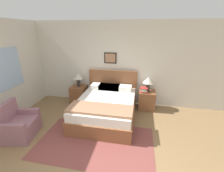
# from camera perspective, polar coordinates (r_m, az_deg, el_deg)

# --- Properties ---
(wall_back) EXTENTS (7.81, 0.09, 2.60)m
(wall_back) POSITION_cam_1_polar(r_m,az_deg,el_deg) (4.78, 2.48, 8.24)
(wall_back) COLOR beige
(wall_back) RESTS_ON ground_plane
(wall_left) EXTENTS (0.08, 5.49, 2.60)m
(wall_left) POSITION_cam_1_polar(r_m,az_deg,el_deg) (4.69, -36.45, 3.97)
(wall_left) COLOR beige
(wall_left) RESTS_ON ground_plane
(area_rug_main) EXTENTS (2.51, 1.46, 0.01)m
(area_rug_main) POSITION_cam_1_polar(r_m,az_deg,el_deg) (3.54, -6.36, -20.51)
(area_rug_main) COLOR brown
(area_rug_main) RESTS_ON ground_plane
(bed) EXTENTS (1.55, 1.96, 1.13)m
(bed) POSITION_cam_1_polar(r_m,az_deg,el_deg) (4.20, -2.15, -7.83)
(bed) COLOR brown
(bed) RESTS_ON ground_plane
(armchair) EXTENTS (0.79, 0.87, 0.81)m
(armchair) POSITION_cam_1_polar(r_m,az_deg,el_deg) (4.15, -32.17, -12.54)
(armchair) COLOR #8E606B
(armchair) RESTS_ON ground_plane
(nightstand_near_window) EXTENTS (0.49, 0.49, 0.58)m
(nightstand_near_window) POSITION_cam_1_polar(r_m,az_deg,el_deg) (5.16, -12.45, -3.15)
(nightstand_near_window) COLOR brown
(nightstand_near_window) RESTS_ON ground_plane
(nightstand_by_door) EXTENTS (0.49, 0.49, 0.58)m
(nightstand_by_door) POSITION_cam_1_polar(r_m,az_deg,el_deg) (4.77, 13.06, -5.20)
(nightstand_by_door) COLOR brown
(nightstand_by_door) RESTS_ON ground_plane
(table_lamp_near_window) EXTENTS (0.33, 0.33, 0.44)m
(table_lamp_near_window) POSITION_cam_1_polar(r_m,az_deg,el_deg) (4.97, -12.81, 3.46)
(table_lamp_near_window) COLOR #2D2823
(table_lamp_near_window) RESTS_ON nightstand_near_window
(table_lamp_by_door) EXTENTS (0.33, 0.33, 0.44)m
(table_lamp_by_door) POSITION_cam_1_polar(r_m,az_deg,el_deg) (4.57, 13.67, 1.89)
(table_lamp_by_door) COLOR #2D2823
(table_lamp_by_door) RESTS_ON nightstand_by_door
(book_thick_bottom) EXTENTS (0.25, 0.25, 0.04)m
(book_thick_bottom) POSITION_cam_1_polar(r_m,az_deg,el_deg) (4.60, 12.02, -1.88)
(book_thick_bottom) COLOR #B7332D
(book_thick_bottom) RESTS_ON nightstand_by_door
(book_hardcover_middle) EXTENTS (0.18, 0.29, 0.04)m
(book_hardcover_middle) POSITION_cam_1_polar(r_m,az_deg,el_deg) (4.59, 12.06, -1.43)
(book_hardcover_middle) COLOR silver
(book_hardcover_middle) RESTS_ON book_thick_bottom
(book_novel_upper) EXTENTS (0.22, 0.30, 0.03)m
(book_novel_upper) POSITION_cam_1_polar(r_m,az_deg,el_deg) (4.57, 12.09, -1.07)
(book_novel_upper) COLOR #4C7551
(book_novel_upper) RESTS_ON book_hardcover_middle
(book_slim_near_top) EXTENTS (0.22, 0.21, 0.03)m
(book_slim_near_top) POSITION_cam_1_polar(r_m,az_deg,el_deg) (4.57, 12.11, -0.77)
(book_slim_near_top) COLOR #B7332D
(book_slim_near_top) RESTS_ON book_novel_upper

